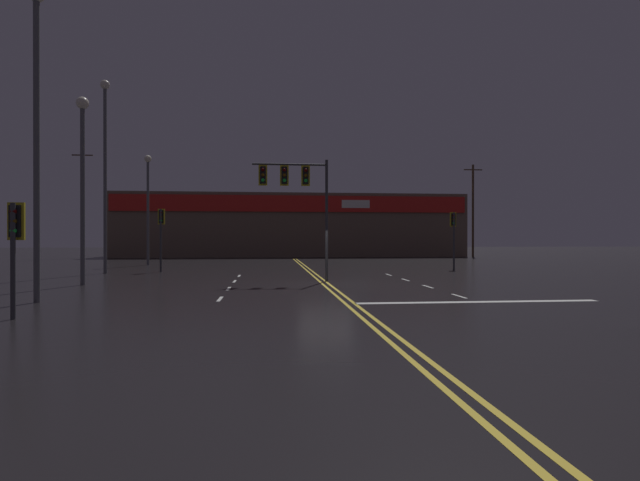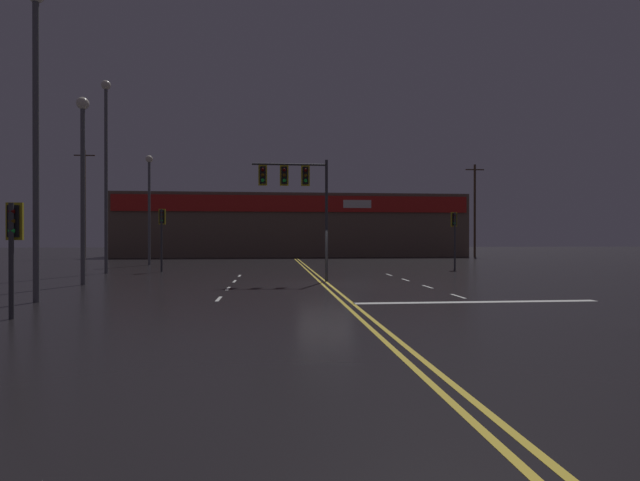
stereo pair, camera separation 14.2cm
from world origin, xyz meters
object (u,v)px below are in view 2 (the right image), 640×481
at_px(traffic_signal_median, 295,186).
at_px(traffic_signal_corner_northeast, 454,227).
at_px(traffic_signal_corner_southwest, 13,234).
at_px(streetlight_median_approach, 106,154).
at_px(streetlight_near_left, 83,163).
at_px(traffic_signal_corner_northwest, 162,226).
at_px(streetlight_far_left, 149,194).
at_px(streetlight_near_right, 36,103).

distance_m(traffic_signal_median, traffic_signal_corner_northeast, 14.52).
xyz_separation_m(traffic_signal_corner_southwest, streetlight_median_approach, (-3.26, 17.44, 5.00)).
height_order(traffic_signal_corner_northeast, streetlight_median_approach, streetlight_median_approach).
distance_m(traffic_signal_median, streetlight_median_approach, 13.36).
bearing_deg(traffic_signal_corner_northeast, traffic_signal_median, -141.82).
xyz_separation_m(traffic_signal_median, traffic_signal_corner_northeast, (11.32, 8.91, -1.79)).
bearing_deg(streetlight_near_left, traffic_signal_corner_northeast, 24.83).
relative_size(traffic_signal_median, traffic_signal_corner_northeast, 1.52).
bearing_deg(traffic_signal_corner_northeast, traffic_signal_corner_northwest, -177.90).
relative_size(traffic_signal_corner_northwest, streetlight_far_left, 0.46).
xyz_separation_m(traffic_signal_median, streetlight_median_approach, (-11.12, 6.95, 2.57)).
bearing_deg(streetlight_median_approach, streetlight_near_left, -79.21).
distance_m(traffic_signal_median, traffic_signal_corner_northwest, 11.65).
bearing_deg(streetlight_near_left, streetlight_far_left, 94.03).
bearing_deg(streetlight_far_left, traffic_signal_corner_northeast, -18.70).
height_order(traffic_signal_corner_northwest, streetlight_near_left, streetlight_near_left).
bearing_deg(traffic_signal_median, streetlight_far_left, 123.48).
height_order(traffic_signal_median, traffic_signal_corner_northeast, traffic_signal_median).
distance_m(traffic_signal_corner_northwest, streetlight_near_left, 9.48).
relative_size(traffic_signal_corner_northwest, streetlight_median_approach, 0.34).
height_order(traffic_signal_corner_northeast, traffic_signal_corner_northwest, traffic_signal_corner_northwest).
xyz_separation_m(traffic_signal_median, traffic_signal_corner_northwest, (-8.10, 8.20, -1.73)).
relative_size(traffic_signal_corner_southwest, traffic_signal_corner_northwest, 0.76).
bearing_deg(streetlight_near_left, traffic_signal_corner_southwest, -79.58).
height_order(traffic_signal_corner_northwest, streetlight_median_approach, streetlight_median_approach).
bearing_deg(streetlight_near_right, streetlight_near_left, 97.34).
height_order(traffic_signal_corner_northeast, streetlight_near_right, streetlight_near_right).
distance_m(traffic_signal_corner_northeast, streetlight_near_left, 23.25).
height_order(traffic_signal_median, streetlight_far_left, streetlight_far_left).
bearing_deg(streetlight_median_approach, traffic_signal_corner_southwest, -79.42).
bearing_deg(traffic_signal_median, streetlight_near_right, -141.36).
height_order(traffic_signal_corner_southwest, streetlight_median_approach, streetlight_median_approach).
relative_size(traffic_signal_corner_northeast, streetlight_near_right, 0.38).
bearing_deg(traffic_signal_corner_northeast, streetlight_far_left, 161.30).
relative_size(traffic_signal_median, traffic_signal_corner_southwest, 1.95).
bearing_deg(streetlight_far_left, streetlight_near_left, -85.97).
bearing_deg(traffic_signal_corner_southwest, traffic_signal_median, 53.14).
bearing_deg(traffic_signal_corner_northwest, streetlight_near_right, -92.76).
bearing_deg(traffic_signal_corner_southwest, traffic_signal_corner_northwest, 90.73).
bearing_deg(traffic_signal_corner_southwest, streetlight_near_right, 105.88).
relative_size(traffic_signal_median, streetlight_median_approach, 0.51).
bearing_deg(traffic_signal_corner_northeast, streetlight_near_left, -155.17).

